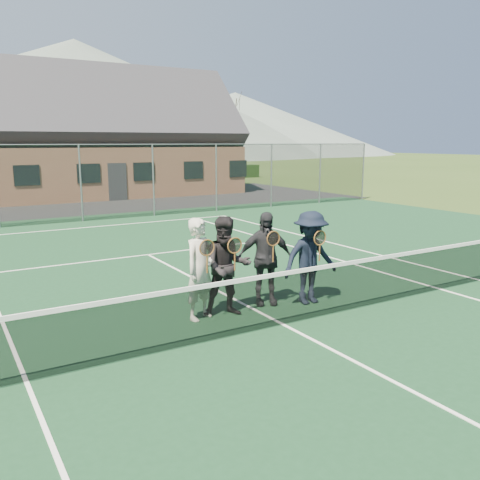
% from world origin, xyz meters
% --- Properties ---
extents(ground, '(220.00, 220.00, 0.00)m').
position_xyz_m(ground, '(0.00, 20.00, 0.00)').
color(ground, '#2D4418').
rests_on(ground, ground).
extents(court_surface, '(30.00, 30.00, 0.02)m').
position_xyz_m(court_surface, '(0.00, 0.00, 0.01)').
color(court_surface, '#14381E').
rests_on(court_surface, ground).
extents(hedge_row, '(40.00, 1.20, 1.10)m').
position_xyz_m(hedge_row, '(0.00, 32.00, 0.55)').
color(hedge_row, black).
rests_on(hedge_row, ground).
extents(hill_centre, '(120.00, 120.00, 22.00)m').
position_xyz_m(hill_centre, '(20.00, 95.00, 11.00)').
color(hill_centre, '#56675C').
rests_on(hill_centre, ground).
extents(hill_east, '(90.00, 90.00, 14.00)m').
position_xyz_m(hill_east, '(55.00, 95.00, 7.00)').
color(hill_east, slate).
rests_on(hill_east, ground).
extents(court_markings, '(11.03, 23.83, 0.01)m').
position_xyz_m(court_markings, '(0.00, 0.00, 0.02)').
color(court_markings, white).
rests_on(court_markings, court_surface).
extents(tennis_net, '(11.68, 0.08, 1.10)m').
position_xyz_m(tennis_net, '(0.00, 0.00, 0.54)').
color(tennis_net, slate).
rests_on(tennis_net, ground).
extents(perimeter_fence, '(30.07, 0.07, 3.02)m').
position_xyz_m(perimeter_fence, '(0.00, 13.50, 1.52)').
color(perimeter_fence, slate).
rests_on(perimeter_fence, ground).
extents(clubhouse, '(15.60, 8.20, 7.70)m').
position_xyz_m(clubhouse, '(4.00, 24.00, 3.99)').
color(clubhouse, '#9E6B4C').
rests_on(clubhouse, ground).
extents(tree_c, '(3.20, 3.20, 7.77)m').
position_xyz_m(tree_c, '(2.00, 33.00, 5.79)').
color(tree_c, '#372114').
rests_on(tree_c, ground).
extents(tree_d, '(3.20, 3.20, 7.77)m').
position_xyz_m(tree_d, '(12.00, 33.00, 5.79)').
color(tree_d, '#382214').
rests_on(tree_d, ground).
extents(tree_e, '(3.20, 3.20, 7.77)m').
position_xyz_m(tree_e, '(18.00, 33.00, 5.79)').
color(tree_e, '#3D2716').
rests_on(tree_e, ground).
extents(player_a, '(0.77, 0.65, 1.80)m').
position_xyz_m(player_a, '(-1.06, 1.03, 0.92)').
color(player_a, beige).
rests_on(player_a, court_surface).
extents(player_b, '(1.06, 0.94, 1.80)m').
position_xyz_m(player_b, '(-0.57, 0.95, 0.92)').
color(player_b, black).
rests_on(player_b, court_surface).
extents(player_c, '(1.14, 0.80, 1.80)m').
position_xyz_m(player_c, '(0.37, 1.13, 0.92)').
color(player_c, black).
rests_on(player_c, court_surface).
extents(player_d, '(1.20, 0.73, 1.80)m').
position_xyz_m(player_d, '(1.15, 0.74, 0.92)').
color(player_d, black).
rests_on(player_d, court_surface).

